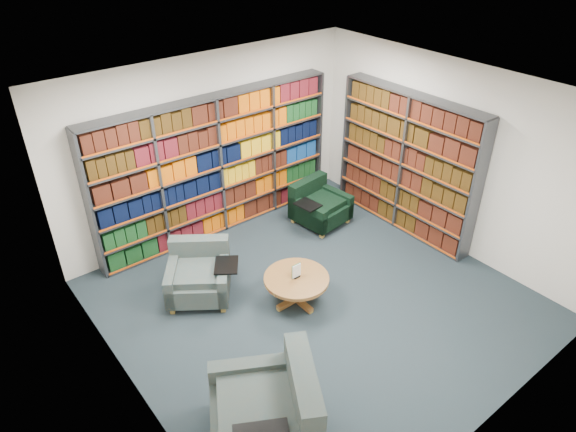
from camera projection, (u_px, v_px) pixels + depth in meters
room_shell at (319, 212)px, 6.15m from camera, size 5.02×5.02×2.82m
bookshelf_back at (217, 166)px, 7.87m from camera, size 4.00×0.28×2.20m
bookshelf_right at (406, 164)px, 7.95m from camera, size 0.28×2.50×2.20m
chair_teal_left at (200, 274)px, 6.90m from camera, size 1.12×1.12×0.73m
chair_green_right at (317, 206)px, 8.45m from camera, size 0.95×0.85×0.70m
chair_teal_front at (273, 414)px, 4.96m from camera, size 1.37×1.37×0.91m
coffee_table at (296, 282)px, 6.72m from camera, size 0.86×0.86×0.60m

